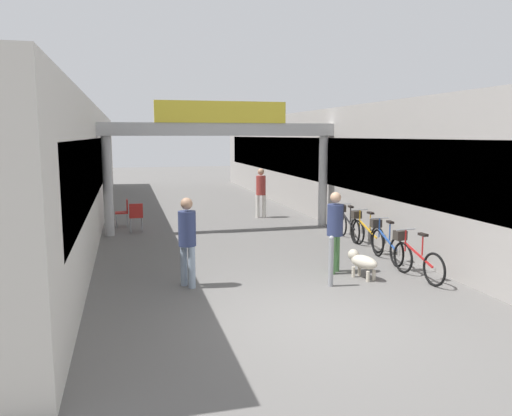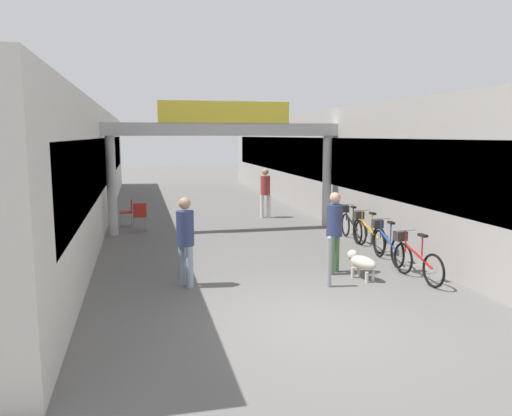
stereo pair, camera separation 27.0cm
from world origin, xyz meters
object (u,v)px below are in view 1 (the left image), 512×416
(pedestrian_with_dog, at_px, (335,227))
(cafe_chair_red_nearer, at_px, (136,215))
(bicycle_red_nearest, at_px, (415,257))
(cafe_chair_red_farther, at_px, (124,210))
(pedestrian_carrying_crate, at_px, (261,189))
(bollard_post_metal, at_px, (331,261))
(bicycle_black_farthest, at_px, (347,224))
(dog_on_leash, at_px, (362,261))
(bicycle_blue_second, at_px, (385,242))
(bicycle_orange_third, at_px, (366,231))
(pedestrian_companion, at_px, (187,236))

(pedestrian_with_dog, distance_m, cafe_chair_red_nearer, 7.00)
(bicycle_red_nearest, height_order, cafe_chair_red_farther, bicycle_red_nearest)
(pedestrian_with_dog, xyz_separation_m, pedestrian_carrying_crate, (0.37, 7.39, 0.01))
(pedestrian_with_dog, xyz_separation_m, bicycle_red_nearest, (1.45, -0.78, -0.57))
(pedestrian_carrying_crate, bearing_deg, bollard_post_metal, -95.69)
(bicycle_black_farthest, distance_m, cafe_chair_red_nearer, 6.33)
(pedestrian_carrying_crate, relative_size, dog_on_leash, 2.20)
(dog_on_leash, height_order, cafe_chair_red_nearer, cafe_chair_red_nearer)
(cafe_chair_red_nearer, bearing_deg, bicycle_black_farthest, -23.27)
(pedestrian_carrying_crate, distance_m, bicycle_blue_second, 6.83)
(bicycle_blue_second, bearing_deg, bicycle_orange_third, 82.34)
(pedestrian_carrying_crate, bearing_deg, bicycle_blue_second, -79.67)
(pedestrian_carrying_crate, xyz_separation_m, bicycle_orange_third, (1.40, -5.35, -0.58))
(bicycle_red_nearest, bearing_deg, cafe_chair_red_farther, 127.92)
(pedestrian_companion, height_order, bollard_post_metal, pedestrian_companion)
(pedestrian_companion, distance_m, bicycle_black_farthest, 6.06)
(bicycle_red_nearest, height_order, bicycle_blue_second, same)
(cafe_chair_red_farther, bearing_deg, bollard_post_metal, -62.74)
(pedestrian_with_dog, xyz_separation_m, bicycle_orange_third, (1.77, 2.05, -0.57))
(bicycle_red_nearest, height_order, bicycle_orange_third, same)
(pedestrian_companion, relative_size, bicycle_orange_third, 1.04)
(pedestrian_with_dog, bearing_deg, bicycle_red_nearest, -28.10)
(bicycle_orange_third, height_order, bicycle_black_farthest, same)
(bicycle_black_farthest, bearing_deg, dog_on_leash, -110.64)
(pedestrian_carrying_crate, bearing_deg, bicycle_red_nearest, -82.42)
(pedestrian_carrying_crate, xyz_separation_m, bollard_post_metal, (-0.83, -8.28, -0.50))
(bicycle_orange_third, xyz_separation_m, bollard_post_metal, (-2.23, -2.94, 0.08))
(bicycle_orange_third, xyz_separation_m, cafe_chair_red_nearer, (-5.79, 3.67, 0.10))
(pedestrian_with_dog, distance_m, bicycle_blue_second, 1.83)
(bicycle_red_nearest, distance_m, bollard_post_metal, 1.92)
(bicycle_blue_second, xyz_separation_m, cafe_chair_red_farther, (-5.96, 6.00, 0.10))
(pedestrian_carrying_crate, bearing_deg, cafe_chair_red_nearer, -159.08)
(pedestrian_companion, relative_size, bollard_post_metal, 1.74)
(dog_on_leash, distance_m, cafe_chair_red_farther, 8.65)
(pedestrian_with_dog, height_order, cafe_chair_red_farther, pedestrian_with_dog)
(bicycle_orange_third, distance_m, cafe_chair_red_farther, 7.71)
(bicycle_blue_second, relative_size, cafe_chair_red_nearer, 1.90)
(dog_on_leash, height_order, bollard_post_metal, bollard_post_metal)
(pedestrian_carrying_crate, height_order, bicycle_orange_third, pedestrian_carrying_crate)
(bicycle_red_nearest, height_order, bollard_post_metal, bollard_post_metal)
(dog_on_leash, height_order, cafe_chair_red_farther, cafe_chair_red_farther)
(pedestrian_companion, bearing_deg, bicycle_orange_third, 24.68)
(pedestrian_with_dog, relative_size, dog_on_leash, 2.17)
(bicycle_orange_third, bearing_deg, dog_on_leash, -118.32)
(pedestrian_carrying_crate, bearing_deg, pedestrian_companion, -114.88)
(cafe_chair_red_farther, bearing_deg, pedestrian_carrying_crate, 8.32)
(pedestrian_companion, height_order, bicycle_blue_second, pedestrian_companion)
(pedestrian_companion, distance_m, bollard_post_metal, 2.83)
(pedestrian_with_dog, height_order, bicycle_black_farthest, pedestrian_with_dog)
(pedestrian_with_dog, height_order, pedestrian_companion, pedestrian_companion)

